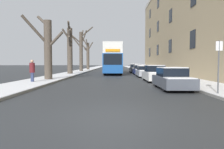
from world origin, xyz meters
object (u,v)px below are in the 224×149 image
Objects in this scene: parked_car_2 at (145,72)px; street_sign_post at (219,65)px; pedestrian_left_sidewalk at (32,71)px; parked_car_0 at (172,79)px; bare_tree_left_2 at (81,49)px; bare_tree_left_0 at (47,47)px; parked_car_3 at (140,70)px; bare_tree_left_1 at (70,49)px; parked_car_1 at (155,74)px; parked_car_4 at (135,69)px; double_decker_bus at (113,58)px; bare_tree_left_3 at (88,54)px.

street_sign_post is (1.36, -14.92, 0.90)m from parked_car_2.
street_sign_post is at bearing -159.05° from pedestrian_left_sidewalk.
parked_car_0 is at bearing -90.00° from parked_car_2.
bare_tree_left_2 is 1.88× the size of parked_car_0.
parked_car_3 is at bearing 48.12° from bare_tree_left_0.
bare_tree_left_0 is 10.17m from bare_tree_left_1.
bare_tree_left_0 is 0.76× the size of bare_tree_left_2.
parked_car_1 is at bearing -64.83° from bare_tree_left_2.
parked_car_1 is 6.09m from parked_car_2.
bare_tree_left_0 is at bearing -89.82° from bare_tree_left_1.
bare_tree_left_1 is at bearing -40.31° from pedestrian_left_sidewalk.
parked_car_4 is (9.57, -2.74, -3.49)m from bare_tree_left_2.
bare_tree_left_0 is at bearing -114.53° from double_decker_bus.
double_decker_bus is 5.88m from parked_car_4.
bare_tree_left_1 is 0.59× the size of double_decker_bus.
street_sign_post is (1.36, -8.83, 0.86)m from parked_car_1.
pedestrian_left_sidewalk is at bearing 149.97° from street_sign_post.
parked_car_3 reaches higher than parked_car_0.
parked_car_2 is (0.00, 6.09, -0.04)m from parked_car_1.
double_decker_bus is (5.95, -17.90, -1.19)m from bare_tree_left_3.
bare_tree_left_3 is 1.88× the size of parked_car_4.
parked_car_2 is 5.22m from parked_car_3.
parked_car_0 is 1.08× the size of parked_car_3.
bare_tree_left_2 is at bearing 136.59° from parked_car_3.
bare_tree_left_1 reaches higher than parked_car_1.
parked_car_0 is at bearing -90.00° from parked_car_4.
street_sign_post is at bearing -77.09° from double_decker_bus.
bare_tree_left_2 is at bearing -39.97° from pedestrian_left_sidewalk.
bare_tree_left_0 reaches higher than parked_car_3.
bare_tree_left_1 is 0.86× the size of bare_tree_left_2.
parked_car_3 is (0.00, 17.06, 0.01)m from parked_car_0.
bare_tree_left_3 reaches higher than parked_car_2.
bare_tree_left_2 is at bearing 115.17° from parked_car_1.
pedestrian_left_sidewalk is at bearing -90.44° from bare_tree_left_3.
double_decker_bus is (5.82, -6.91, -1.73)m from bare_tree_left_2.
bare_tree_left_0 is 1.54× the size of parked_car_3.
bare_tree_left_3 reaches higher than parked_car_0.
bare_tree_left_3 is at bearing 115.81° from parked_car_3.
bare_tree_left_1 is at bearing -155.24° from double_decker_bus.
bare_tree_left_1 is 1.64× the size of parked_car_1.
parked_car_1 is 11.31m from parked_car_3.
bare_tree_left_3 reaches higher than double_decker_bus.
pedestrian_left_sidewalk is (-0.26, -33.65, -2.59)m from bare_tree_left_3.
bare_tree_left_2 reaches higher than parked_car_3.
parked_car_0 is at bearing -78.96° from double_decker_bus.
parked_car_2 is at bearing -63.05° from double_decker_bus.
parked_car_4 is at bearing -15.96° from bare_tree_left_2.
pedestrian_left_sidewalk is at bearing -116.54° from parked_car_4.
bare_tree_left_0 is 9.92m from parked_car_1.
street_sign_post is at bearing -40.59° from bare_tree_left_0.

